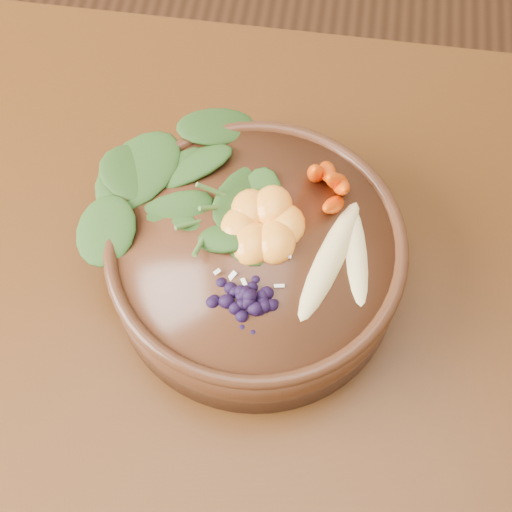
# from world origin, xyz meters

# --- Properties ---
(ground) EXTENTS (4.00, 4.00, 0.00)m
(ground) POSITION_xyz_m (0.00, 0.00, 0.00)
(ground) COLOR #381E0F
(ground) RESTS_ON ground
(dining_table) EXTENTS (1.60, 0.90, 0.75)m
(dining_table) POSITION_xyz_m (0.00, 0.00, 0.66)
(dining_table) COLOR #331C0C
(dining_table) RESTS_ON ground
(stoneware_bowl) EXTENTS (0.31, 0.31, 0.08)m
(stoneware_bowl) POSITION_xyz_m (-0.06, 0.10, 0.79)
(stoneware_bowl) COLOR #4D2714
(stoneware_bowl) RESTS_ON dining_table
(kale_heap) EXTENTS (0.20, 0.18, 0.04)m
(kale_heap) POSITION_xyz_m (-0.10, 0.16, 0.85)
(kale_heap) COLOR #2A4F1A
(kale_heap) RESTS_ON stoneware_bowl
(carrot_cluster) EXTENTS (0.06, 0.06, 0.08)m
(carrot_cluster) POSITION_xyz_m (-0.00, 0.17, 0.87)
(carrot_cluster) COLOR #EF3D00
(carrot_cluster) RESTS_ON stoneware_bowl
(banana_halves) EXTENTS (0.08, 0.16, 0.03)m
(banana_halves) POSITION_xyz_m (0.02, 0.09, 0.84)
(banana_halves) COLOR #E0CC84
(banana_halves) RESTS_ON stoneware_bowl
(mandarin_cluster) EXTENTS (0.09, 0.10, 0.03)m
(mandarin_cluster) POSITION_xyz_m (-0.06, 0.11, 0.84)
(mandarin_cluster) COLOR orange
(mandarin_cluster) RESTS_ON stoneware_bowl
(blueberry_pile) EXTENTS (0.14, 0.11, 0.04)m
(blueberry_pile) POSITION_xyz_m (-0.06, 0.04, 0.85)
(blueberry_pile) COLOR black
(blueberry_pile) RESTS_ON stoneware_bowl
(coconut_flakes) EXTENTS (0.10, 0.08, 0.01)m
(coconut_flakes) POSITION_xyz_m (-0.06, 0.08, 0.83)
(coconut_flakes) COLOR white
(coconut_flakes) RESTS_ON stoneware_bowl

